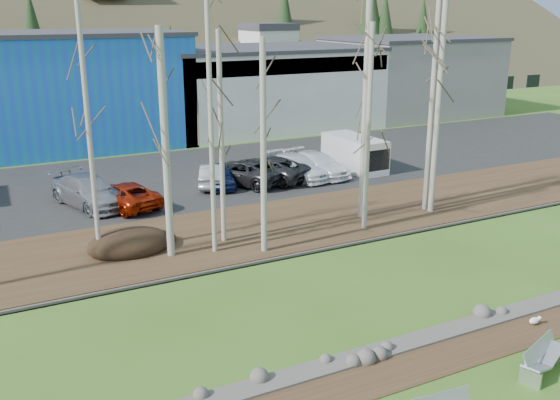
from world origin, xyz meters
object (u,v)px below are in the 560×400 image
car_3 (89,191)px  car_9 (243,172)px  car_5 (213,175)px  bench_damaged (542,358)px  car_6 (268,169)px  car_2 (125,195)px  car_4 (220,176)px  seagull (535,320)px  van_white (356,154)px  car_7 (297,167)px  car_8 (317,164)px

car_3 → car_9: bearing=-15.9°
car_5 → car_9: size_ratio=0.77×
bench_damaged → car_6: (2.02, 21.66, 0.41)m
car_2 → car_9: bearing=174.1°
car_4 → car_5: size_ratio=0.96×
seagull → car_5: bearing=123.1°
seagull → van_white: (6.04, 19.41, 0.99)m
car_3 → car_9: size_ratio=1.04×
car_2 → car_5: bearing=-179.4°
car_7 → car_3: bearing=166.6°
car_3 → car_4: (7.32, 0.33, -0.13)m
car_5 → van_white: (9.37, -0.59, 0.39)m
car_7 → car_8: bearing=-13.1°
car_8 → van_white: size_ratio=1.00×
car_6 → car_5: bearing=-34.6°
car_2 → van_white: bearing=167.8°
car_9 → car_4: bearing=-29.9°
seagull → car_4: (-3.05, 19.69, 0.59)m
car_4 → car_6: size_ratio=0.73×
car_3 → car_5: size_ratio=1.36×
car_2 → van_white: (14.85, 1.08, 0.40)m
car_3 → car_7: car_3 is taller
car_2 → van_white: 14.89m
car_8 → car_9: size_ratio=0.93×
bench_damaged → car_2: size_ratio=0.44×
car_3 → car_6: 10.36m
bench_damaged → car_5: 22.04m
car_5 → car_2: bearing=41.7°
car_9 → car_2: bearing=-18.2°
car_2 → car_3: size_ratio=0.86×
car_2 → van_white: van_white is taller
car_3 → car_4: car_3 is taller
car_9 → car_8: bearing=147.1°
bench_damaged → car_8: bearing=56.8°
car_3 → car_9: (8.77, 0.30, -0.06)m
van_white → car_4: bearing=176.6°
car_2 → car_9: car_9 is taller
bench_damaged → car_9: car_9 is taller
car_7 → car_9: 3.37m
car_4 → van_white: size_ratio=0.79×
car_2 → car_6: (8.79, 1.32, 0.07)m
bench_damaged → car_9: 21.67m
car_2 → car_3: (-1.57, 1.03, 0.14)m
bench_damaged → car_4: bearing=73.2°
car_2 → car_8: (11.96, 0.96, 0.05)m
car_4 → car_7: bearing=9.3°
bench_damaged → car_7: bearing=60.4°
car_7 → car_8: same height
van_white → seagull: bearing=-108.9°
bench_damaged → car_8: size_ratio=0.43×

